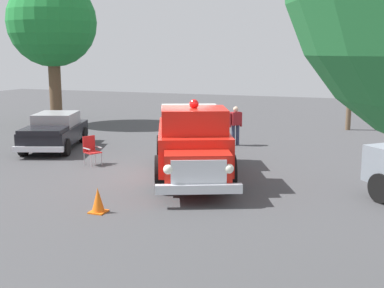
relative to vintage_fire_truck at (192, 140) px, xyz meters
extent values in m
plane|color=#424244|center=(-0.77, 0.18, -1.20)|extent=(60.00, 60.00, 0.00)
cylinder|color=black|center=(1.51, -1.01, -0.68)|extent=(0.70, 1.08, 1.04)
cylinder|color=black|center=(-0.33, -1.79, -0.68)|extent=(0.70, 1.08, 1.04)
cylinder|color=black|center=(0.15, 2.22, -0.68)|extent=(0.70, 1.08, 1.04)
cylinder|color=black|center=(-1.69, 1.44, -0.68)|extent=(0.70, 1.08, 1.04)
cube|color=red|center=(-0.09, 0.22, -0.15)|extent=(3.84, 5.33, 1.10)
cube|color=red|center=(1.02, -2.41, -0.28)|extent=(1.97, 1.51, 0.84)
cube|color=red|center=(0.36, -0.84, 0.75)|extent=(2.41, 2.30, 0.76)
cube|color=silver|center=(-0.69, 1.64, 0.60)|extent=(2.47, 2.33, 0.60)
cube|color=silver|center=(1.19, -2.83, -0.28)|extent=(1.37, 0.67, 0.64)
cube|color=silver|center=(1.23, -2.92, -0.70)|extent=(2.14, 1.05, 0.24)
sphere|color=white|center=(1.91, -2.52, -0.20)|extent=(0.34, 0.34, 0.26)
sphere|color=white|center=(0.47, -3.13, -0.20)|extent=(0.34, 0.34, 0.26)
sphere|color=red|center=(0.36, -0.84, 1.25)|extent=(0.37, 0.37, 0.28)
cylinder|color=black|center=(-5.73, 1.45, -0.86)|extent=(0.47, 0.73, 0.68)
cylinder|color=black|center=(-7.28, 0.92, -0.86)|extent=(0.47, 0.73, 0.68)
cylinder|color=black|center=(-6.67, 4.19, -0.86)|extent=(0.47, 0.73, 0.68)
cylinder|color=black|center=(-8.22, 3.66, -0.86)|extent=(0.47, 0.73, 0.68)
cube|color=black|center=(-6.97, 2.56, -0.58)|extent=(3.06, 4.56, 0.64)
cube|color=black|center=(-6.51, 1.18, -0.22)|extent=(2.00, 1.85, 0.20)
cube|color=#99999E|center=(-7.07, 2.84, -0.02)|extent=(2.09, 2.30, 0.56)
cube|color=silver|center=(-6.27, 0.49, -0.80)|extent=(1.85, 0.76, 0.20)
cylinder|color=black|center=(5.67, -0.84, -0.80)|extent=(0.76, 0.77, 0.80)
cylinder|color=#B7BABF|center=(-3.61, 0.54, -0.98)|extent=(0.04, 0.04, 0.44)
cylinder|color=#B7BABF|center=(-3.82, 0.15, -0.98)|extent=(0.04, 0.04, 0.44)
cylinder|color=#B7BABF|center=(-4.00, 0.74, -0.98)|extent=(0.04, 0.04, 0.44)
cylinder|color=#B7BABF|center=(-4.21, 0.35, -0.98)|extent=(0.04, 0.04, 0.44)
cube|color=#B21E1E|center=(-3.91, 0.44, -0.74)|extent=(0.65, 0.65, 0.04)
cube|color=#B21E1E|center=(-4.12, 0.55, -0.46)|extent=(0.26, 0.44, 0.56)
cube|color=#B7BABF|center=(-3.80, 0.66, -0.58)|extent=(0.41, 0.24, 0.03)
cube|color=#B7BABF|center=(-4.02, 0.23, -0.58)|extent=(0.41, 0.24, 0.03)
cylinder|color=#2D334C|center=(-0.07, 5.92, -0.76)|extent=(0.21, 0.21, 0.88)
cylinder|color=#2D334C|center=(-0.22, 5.76, -0.76)|extent=(0.21, 0.21, 0.88)
cube|color=maroon|center=(-0.14, 5.84, -0.04)|extent=(0.48, 0.48, 0.56)
cylinder|color=maroon|center=(0.04, 6.04, -0.10)|extent=(0.14, 0.14, 0.60)
cylinder|color=maroon|center=(-0.33, 5.65, -0.10)|extent=(0.14, 0.14, 0.60)
sphere|color=beige|center=(-0.14, 5.84, 0.36)|extent=(0.33, 0.33, 0.23)
cylinder|color=brown|center=(-11.12, 8.59, 0.74)|extent=(0.65, 0.65, 3.87)
sphere|color=#1E7933|center=(-11.12, 8.59, 4.33)|extent=(4.76, 4.76, 4.76)
cylinder|color=brown|center=(4.21, 11.99, 2.67)|extent=(0.26, 0.26, 7.74)
cube|color=orange|center=(-1.01, -4.14, -1.18)|extent=(0.40, 0.40, 0.04)
cone|color=orange|center=(-1.01, -4.14, -0.86)|extent=(0.32, 0.32, 0.60)
camera|label=1|loc=(5.23, -14.48, 2.75)|focal=46.26mm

